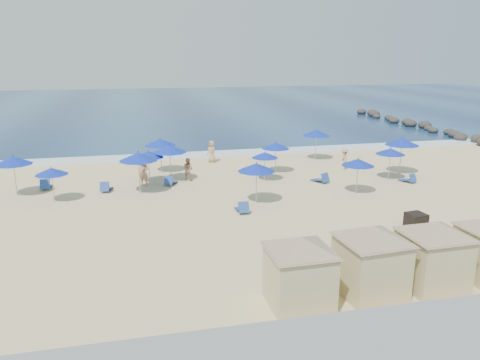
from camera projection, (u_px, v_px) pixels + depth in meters
name	position (u px, v px, depth m)	size (l,w,h in m)	color
ground	(286.00, 211.00, 25.52)	(160.00, 160.00, 0.00)	beige
ocean	(181.00, 105.00, 77.24)	(160.00, 80.00, 0.06)	navy
surf_line	(229.00, 153.00, 40.09)	(160.00, 2.50, 0.08)	white
seawall	(444.00, 347.00, 12.66)	(160.00, 6.10, 1.22)	gray
rock_jetty	(415.00, 125.00, 54.05)	(2.56, 26.66, 0.96)	#282421
trash_bin	(416.00, 222.00, 22.74)	(0.84, 0.84, 0.84)	black
cabana_0	(300.00, 263.00, 15.62)	(4.39, 4.39, 2.75)	beige
cabana_1	(372.00, 252.00, 16.37)	(4.51, 4.51, 2.84)	beige
cabana_2	(434.00, 246.00, 16.91)	(4.45, 4.45, 2.79)	beige
umbrella_0	(13.00, 160.00, 27.65)	(2.24, 2.24, 2.55)	#A5A8AD
umbrella_1	(51.00, 171.00, 26.64)	(1.86, 1.86, 2.12)	#A5A8AD
umbrella_2	(148.00, 154.00, 30.43)	(2.00, 2.00, 2.27)	#A5A8AD
umbrella_3	(138.00, 157.00, 28.15)	(2.34, 2.34, 2.67)	#A5A8AD
umbrella_4	(160.00, 142.00, 33.25)	(2.25, 2.25, 2.56)	#A5A8AD
umbrella_5	(170.00, 149.00, 30.91)	(2.26, 2.26, 2.57)	#A5A8AD
umbrella_6	(256.00, 167.00, 26.32)	(2.16, 2.16, 2.46)	#A5A8AD
umbrella_7	(276.00, 146.00, 33.23)	(2.01, 2.01, 2.29)	#A5A8AD
umbrella_8	(358.00, 162.00, 28.22)	(2.00, 2.00, 2.28)	#A5A8AD
umbrella_9	(316.00, 133.00, 37.28)	(2.23, 2.23, 2.54)	#A5A8AD
umbrella_10	(402.00, 142.00, 32.82)	(2.37, 2.37, 2.69)	#A5A8AD
umbrella_11	(390.00, 151.00, 31.46)	(1.98, 1.98, 2.26)	#A5A8AD
umbrella_12	(265.00, 155.00, 31.11)	(1.81, 1.81, 2.06)	#A5A8AD
beach_chair_0	(46.00, 185.00, 29.59)	(0.63, 1.36, 0.74)	#284793
beach_chair_1	(106.00, 188.00, 29.12)	(0.80, 1.36, 0.70)	#284793
beach_chair_2	(170.00, 181.00, 30.54)	(1.03, 1.36, 0.69)	#284793
beach_chair_3	(242.00, 208.00, 25.25)	(0.57, 1.29, 0.71)	#284793
beach_chair_4	(321.00, 179.00, 31.13)	(1.06, 1.43, 0.72)	#284793
beach_chair_5	(409.00, 179.00, 31.16)	(0.91, 1.29, 0.65)	#284793
beachgoer_0	(144.00, 173.00, 30.21)	(0.64, 0.42, 1.77)	tan
beachgoer_1	(188.00, 169.00, 31.55)	(0.76, 0.59, 1.55)	tan
beachgoer_2	(344.00, 159.00, 34.61)	(1.01, 0.58, 1.57)	tan
beachgoer_3	(212.00, 152.00, 36.79)	(0.84, 0.55, 1.72)	tan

